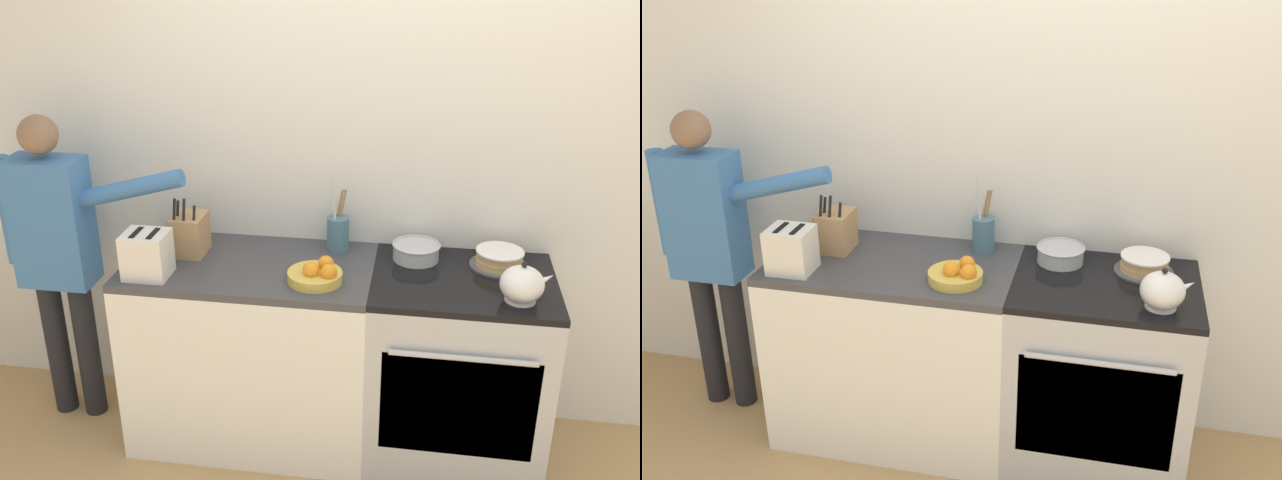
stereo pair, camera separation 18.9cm
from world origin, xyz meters
TOP-DOWN VIEW (x-y plane):
  - wall_back at (0.00, 0.65)m, footprint 8.00×0.04m
  - counter_cabinet at (-0.67, 0.31)m, footprint 1.11×0.63m
  - stove_range at (0.28, 0.31)m, footprint 0.79×0.66m
  - layer_cake at (0.43, 0.45)m, footprint 0.26×0.26m
  - tea_kettle at (0.50, 0.14)m, footprint 0.22×0.18m
  - mixing_bowl at (0.06, 0.47)m, footprint 0.22×0.22m
  - knife_block at (-0.97, 0.38)m, footprint 0.15×0.18m
  - utensil_crock at (-0.30, 0.53)m, footprint 0.10×0.10m
  - fruit_bowl at (-0.34, 0.18)m, footprint 0.24×0.24m
  - toaster at (-1.07, 0.13)m, footprint 0.20×0.17m
  - person_baker at (-1.59, 0.32)m, footprint 0.90×0.20m

SIDE VIEW (x-z plane):
  - counter_cabinet at x=-0.67m, z-range 0.00..0.91m
  - stove_range at x=0.28m, z-range 0.00..0.91m
  - person_baker at x=-1.59m, z-range 0.15..1.69m
  - fruit_bowl at x=-0.34m, z-range 0.90..1.00m
  - layer_cake at x=0.43m, z-range 0.91..0.99m
  - mixing_bowl at x=0.06m, z-range 0.91..0.99m
  - tea_kettle at x=0.50m, z-range 0.90..1.07m
  - utensil_crock at x=-0.30m, z-range 0.82..1.18m
  - knife_block at x=-0.97m, z-range 0.87..1.14m
  - toaster at x=-1.07m, z-range 0.91..1.11m
  - wall_back at x=0.00m, z-range 0.00..2.60m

